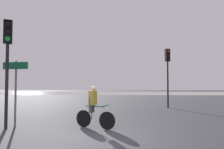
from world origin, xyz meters
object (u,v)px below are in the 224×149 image
object	(u,v)px
traffic_light_far_right	(168,67)
cyclist	(94,107)
traffic_light_near_left	(7,52)
direction_sign_post	(15,84)

from	to	relation	value
traffic_light_far_right	cyclist	world-z (taller)	traffic_light_far_right
traffic_light_near_left	traffic_light_far_right	bearing A→B (deg)	-162.28
traffic_light_far_right	cyclist	distance (m)	8.89
direction_sign_post	traffic_light_near_left	bearing A→B (deg)	81.23
traffic_light_far_right	direction_sign_post	size ratio (longest dim) A/B	1.63
traffic_light_near_left	cyclist	xyz separation A→B (m)	(3.27, 0.30, -2.06)
traffic_light_near_left	direction_sign_post	size ratio (longest dim) A/B	1.59
direction_sign_post	cyclist	xyz separation A→B (m)	(3.14, -0.12, -0.88)
cyclist	direction_sign_post	bearing A→B (deg)	-67.45
traffic_light_near_left	direction_sign_post	distance (m)	1.26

